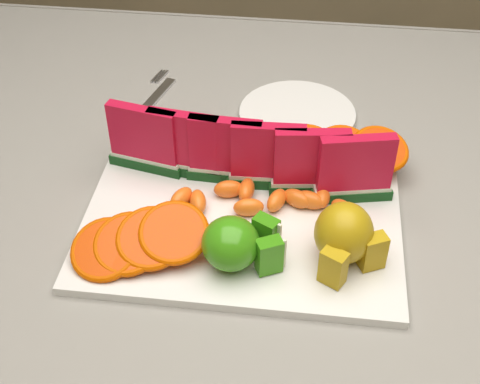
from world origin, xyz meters
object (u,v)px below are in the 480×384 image
at_px(side_plate, 297,114).
at_px(fork, 149,103).
at_px(pear_cluster, 345,236).
at_px(platter, 243,217).
at_px(apple_cluster, 237,244).

bearing_deg(side_plate, fork, 178.63).
bearing_deg(pear_cluster, fork, 134.48).
distance_m(platter, apple_cluster, 0.09).
bearing_deg(fork, apple_cluster, -61.15).
relative_size(apple_cluster, pear_cluster, 1.04).
height_order(pear_cluster, side_plate, pear_cluster).
bearing_deg(pear_cluster, side_plate, 102.86).
relative_size(pear_cluster, fork, 0.49).
distance_m(side_plate, fork, 0.24).
bearing_deg(side_plate, apple_cluster, -99.12).
xyz_separation_m(side_plate, fork, (-0.24, 0.01, -0.00)).
relative_size(platter, fork, 2.06).
xyz_separation_m(apple_cluster, fork, (-0.18, 0.33, -0.04)).
relative_size(platter, side_plate, 2.21).
xyz_separation_m(platter, pear_cluster, (0.13, -0.06, 0.04)).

